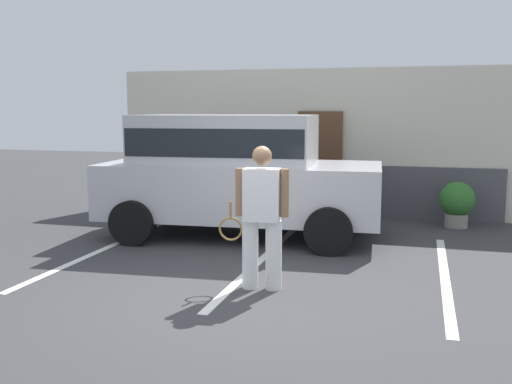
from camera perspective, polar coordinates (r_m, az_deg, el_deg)
name	(u,v)px	position (r m, az deg, el deg)	size (l,w,h in m)	color
ground_plane	(235,296)	(6.91, -2.10, -10.05)	(40.00, 40.00, 0.00)	#38383A
parking_stripe_0	(100,251)	(9.30, -14.95, -5.54)	(0.12, 4.40, 0.01)	silver
parking_stripe_1	(258,262)	(8.32, 0.21, -6.86)	(0.12, 4.40, 0.01)	silver
parking_stripe_2	(445,276)	(8.04, 17.89, -7.79)	(0.12, 4.40, 0.01)	silver
house_frontage	(319,146)	(12.12, 6.17, 4.44)	(8.53, 0.40, 2.95)	beige
parked_suv	(235,169)	(9.82, -2.08, 2.22)	(4.72, 2.42, 2.05)	#B7B7BC
tennis_player_man	(261,216)	(6.96, 0.54, -2.35)	(0.90, 0.31, 1.72)	white
potted_plant_by_porch	(457,202)	(11.29, 18.97, -0.94)	(0.63, 0.63, 0.84)	gray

